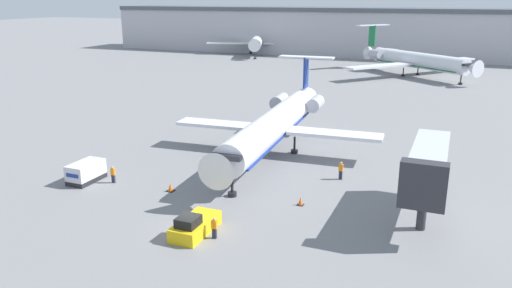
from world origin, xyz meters
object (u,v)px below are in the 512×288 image
at_px(worker_near_tug, 214,227).
at_px(airplane_parked_far_right, 257,41).
at_px(worker_by_wing, 341,170).
at_px(jet_bridge, 428,166).
at_px(worker_on_apron, 113,174).
at_px(pushback_tug, 195,225).
at_px(airplane_parked_far_left, 415,60).
at_px(traffic_cone_right, 300,201).
at_px(traffic_cone_left, 170,188).
at_px(airplane_main, 275,124).
at_px(luggage_cart, 86,172).

bearing_deg(worker_near_tug, airplane_parked_far_right, 110.81).
height_order(worker_near_tug, worker_by_wing, worker_by_wing).
bearing_deg(airplane_parked_far_right, jet_bridge, -61.20).
height_order(worker_by_wing, worker_on_apron, worker_by_wing).
bearing_deg(pushback_tug, jet_bridge, 30.77).
height_order(worker_near_tug, airplane_parked_far_left, airplane_parked_far_left).
bearing_deg(pushback_tug, worker_near_tug, -5.71).
bearing_deg(traffic_cone_right, traffic_cone_left, -172.85).
bearing_deg(jet_bridge, worker_on_apron, -173.92).
xyz_separation_m(traffic_cone_right, jet_bridge, (9.81, 1.24, 4.10)).
bearing_deg(airplane_main, luggage_cart, -132.25).
bearing_deg(worker_near_tug, worker_on_apron, 155.29).
height_order(airplane_main, worker_on_apron, airplane_main).
bearing_deg(worker_near_tug, airplane_parked_far_left, 86.27).
bearing_deg(airplane_main, airplane_parked_far_right, 113.43).
distance_m(worker_on_apron, traffic_cone_right, 18.09).
relative_size(airplane_main, worker_by_wing, 18.10).
bearing_deg(luggage_cart, pushback_tug, -20.61).
xyz_separation_m(worker_near_tug, traffic_cone_right, (3.99, 8.17, -0.52)).
bearing_deg(traffic_cone_left, airplane_parked_far_left, 80.31).
relative_size(airplane_main, airplane_parked_far_right, 1.06).
bearing_deg(traffic_cone_left, worker_by_wing, 33.24).
height_order(worker_near_tug, jet_bridge, jet_bridge).
relative_size(airplane_parked_far_left, airplane_parked_far_right, 0.98).
relative_size(pushback_tug, traffic_cone_left, 6.55).
distance_m(luggage_cart, worker_by_wing, 24.38).
bearing_deg(worker_on_apron, luggage_cart, -165.88).
xyz_separation_m(pushback_tug, worker_near_tug, (1.71, -0.17, 0.23)).
bearing_deg(airplane_parked_far_right, airplane_parked_far_left, -28.75).
height_order(pushback_tug, worker_by_wing, worker_by_wing).
bearing_deg(traffic_cone_left, worker_on_apron, -177.81).
bearing_deg(luggage_cart, airplane_main, 47.75).
height_order(pushback_tug, traffic_cone_left, pushback_tug).
bearing_deg(airplane_main, worker_near_tug, -81.69).
xyz_separation_m(airplane_main, luggage_cart, (-13.60, -14.98, -2.55)).
height_order(traffic_cone_left, jet_bridge, jet_bridge).
height_order(pushback_tug, worker_near_tug, pushback_tug).
bearing_deg(worker_on_apron, airplane_main, 52.52).
bearing_deg(pushback_tug, airplane_main, 93.67).
xyz_separation_m(luggage_cart, traffic_cone_right, (20.63, 2.38, -0.60)).
xyz_separation_m(pushback_tug, luggage_cart, (-14.93, 5.61, 0.31)).
xyz_separation_m(luggage_cart, traffic_cone_left, (8.76, 0.90, -0.60)).
height_order(worker_by_wing, jet_bridge, jet_bridge).
xyz_separation_m(worker_near_tug, jet_bridge, (13.80, 9.41, 3.59)).
xyz_separation_m(traffic_cone_left, jet_bridge, (21.67, 2.73, 4.11)).
bearing_deg(jet_bridge, traffic_cone_left, -172.83).
distance_m(pushback_tug, traffic_cone_right, 9.82).
height_order(luggage_cart, worker_on_apron, luggage_cart).
xyz_separation_m(worker_by_wing, airplane_parked_far_right, (-48.20, 96.26, 3.07)).
height_order(airplane_parked_far_left, airplane_parked_far_right, airplane_parked_far_right).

